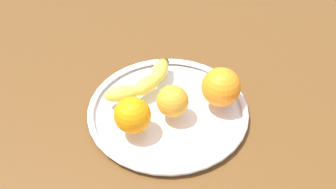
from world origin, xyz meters
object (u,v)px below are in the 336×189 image
object	(u,v)px
fruit_bowl	(168,109)
orange_front_left	(132,115)
orange_back_right	(221,87)
orange_back_left	(174,101)
banana	(144,82)

from	to	relation	value
fruit_bowl	orange_front_left	world-z (taller)	orange_front_left
orange_back_right	orange_back_left	bearing A→B (deg)	173.40
fruit_bowl	orange_front_left	size ratio (longest dim) A/B	4.71
fruit_bowl	orange_back_left	xyz separation A→B (cm)	(0.36, -1.99, 3.89)
orange_back_right	orange_back_left	world-z (taller)	orange_back_right
orange_back_left	orange_back_right	bearing A→B (deg)	-6.60
orange_back_right	orange_front_left	world-z (taller)	orange_back_right
banana	orange_front_left	size ratio (longest dim) A/B	2.54
orange_back_left	orange_front_left	bearing A→B (deg)	-176.21
orange_back_right	orange_back_left	size ratio (longest dim) A/B	1.25
fruit_bowl	orange_back_right	xyz separation A→B (cm)	(9.60, -3.05, 4.64)
orange_back_right	orange_front_left	xyz separation A→B (cm)	(-17.64, 0.51, -0.45)
banana	orange_front_left	world-z (taller)	orange_front_left
banana	orange_back_left	world-z (taller)	orange_back_left
orange_back_right	orange_front_left	size ratio (longest dim) A/B	1.14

